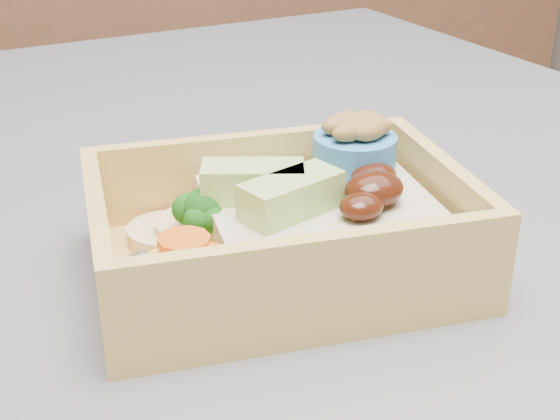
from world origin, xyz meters
name	(u,v)px	position (x,y,z in m)	size (l,w,h in m)	color
bento_box	(290,228)	(0.23, -0.20, 0.94)	(0.21, 0.17, 0.07)	tan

